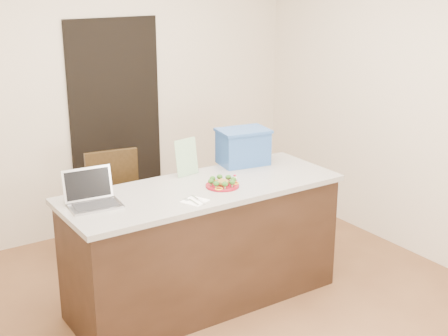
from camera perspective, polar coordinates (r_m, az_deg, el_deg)
ground at (r=4.70m, az=-0.19°, el=-13.20°), size 4.00×4.00×0.00m
room_shell at (r=4.11m, az=-0.21°, el=6.56°), size 4.00×4.00×4.00m
doorway at (r=6.00m, az=-9.83°, el=3.84°), size 0.90×0.02×2.00m
island at (r=4.67m, az=-1.89°, el=-7.00°), size 2.06×0.76×0.92m
plate at (r=4.49m, az=-0.16°, el=-1.60°), size 0.24×0.24×0.02m
meatballs at (r=4.48m, az=-0.11°, el=-1.33°), size 0.10×0.10×0.04m
broccoli at (r=4.47m, az=-0.16°, el=-1.14°), size 0.20×0.20×0.04m
pepper_rings at (r=4.48m, az=-0.16°, el=-1.50°), size 0.22×0.21×0.01m
napkin at (r=4.21m, az=-2.68°, el=-3.06°), size 0.20×0.20×0.01m
fork at (r=4.21m, az=-2.99°, el=-2.99°), size 0.03×0.16×0.00m
knife at (r=4.21m, az=-2.22°, el=-2.95°), size 0.02×0.17×0.01m
yogurt_bottle at (r=4.55m, az=1.00°, el=-1.10°), size 0.03×0.03×0.07m
laptop at (r=4.23m, az=-12.02°, el=-2.44°), size 0.35×0.29×0.24m
leaflet at (r=4.71m, az=-3.45°, el=0.99°), size 0.20×0.07×0.28m
blue_box at (r=4.98m, az=1.76°, el=1.98°), size 0.43×0.34×0.29m
chair at (r=5.25m, az=-9.60°, el=-3.19°), size 0.50×0.50×0.99m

